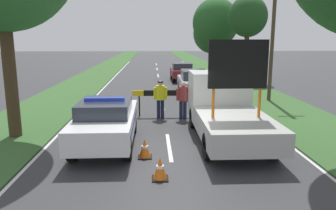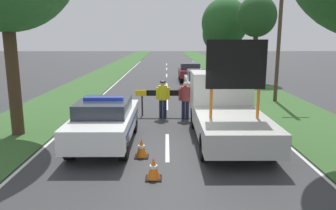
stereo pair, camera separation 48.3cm
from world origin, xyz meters
name	(u,v)px [view 2 (the right image)]	position (x,y,z in m)	size (l,w,h in m)	color
ground_plane	(167,149)	(0.00, 0.00, 0.00)	(160.00, 160.00, 0.00)	#333335
lane_markings	(167,89)	(0.00, 12.25, 0.00)	(8.04, 55.21, 0.01)	silver
grass_verge_left	(102,76)	(-5.90, 20.00, 0.01)	(3.65, 120.00, 0.03)	#38602D
grass_verge_right	(231,76)	(5.90, 20.00, 0.01)	(3.65, 120.00, 0.03)	#38602D
police_car	(105,120)	(-2.04, 0.47, 0.81)	(1.81, 4.65, 1.61)	white
work_truck	(226,108)	(2.04, 1.20, 1.05)	(2.18, 5.39, 3.41)	white
road_barrier	(168,95)	(0.06, 4.54, 0.96)	(2.96, 0.08, 1.17)	black
police_officer	(163,96)	(-0.18, 4.06, 0.98)	(0.59, 0.38, 1.66)	#191E38
pedestrian_civilian	(185,97)	(0.79, 3.86, 0.96)	(0.59, 0.37, 1.63)	#191E38
traffic_cone_near_police	(154,168)	(-0.35, -2.30, 0.28)	(0.41, 0.41, 0.56)	black
traffic_cone_centre_front	(272,137)	(3.41, 0.22, 0.32)	(0.47, 0.47, 0.64)	black
traffic_cone_near_truck	(142,148)	(-0.76, -0.76, 0.28)	(0.41, 0.41, 0.57)	black
queued_car_sedan_silver	(200,82)	(2.09, 10.52, 0.77)	(1.74, 4.53, 1.49)	#B2B2B7
queued_car_wagon_maroon	(190,71)	(1.90, 16.93, 0.78)	(1.74, 3.96, 1.46)	maroon
roadside_tree_near_left	(221,34)	(5.23, 21.93, 3.88)	(3.61, 3.61, 5.79)	#42301E
roadside_tree_near_right	(225,23)	(5.34, 20.89, 4.83)	(4.24, 4.24, 7.08)	#42301E
roadside_tree_far_left	(257,17)	(6.98, 16.20, 5.06)	(3.04, 3.04, 6.71)	#42301E
utility_pole	(280,29)	(6.01, 7.89, 3.95)	(1.20, 0.20, 7.66)	#473828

